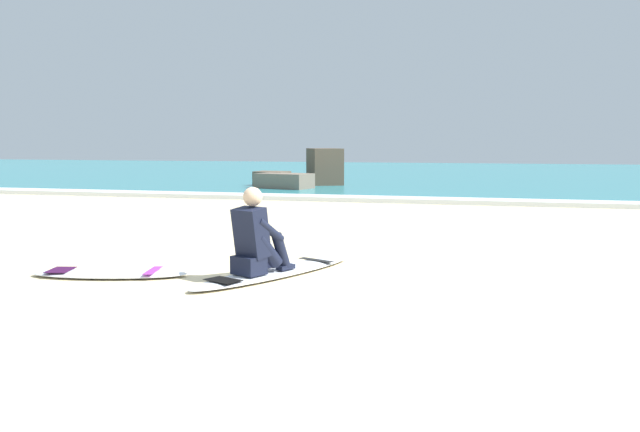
# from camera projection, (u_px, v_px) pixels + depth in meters

# --- Properties ---
(ground_plane) EXTENTS (80.00, 80.00, 0.00)m
(ground_plane) POSITION_uv_depth(u_px,v_px,m) (316.00, 272.00, 7.77)
(ground_plane) COLOR beige
(sea) EXTENTS (80.00, 28.00, 0.10)m
(sea) POSITION_uv_depth(u_px,v_px,m) (452.00, 174.00, 29.81)
(sea) COLOR teal
(sea) RESTS_ON ground
(breaking_foam) EXTENTS (80.00, 0.90, 0.11)m
(breaking_foam) POSITION_uv_depth(u_px,v_px,m) (414.00, 200.00, 16.66)
(breaking_foam) COLOR white
(breaking_foam) RESTS_ON ground
(surfboard_main) EXTENTS (1.51, 2.54, 0.08)m
(surfboard_main) POSITION_uv_depth(u_px,v_px,m) (276.00, 272.00, 7.59)
(surfboard_main) COLOR silver
(surfboard_main) RESTS_ON ground
(surfer_seated) EXTENTS (0.59, 0.77, 0.95)m
(surfer_seated) POSITION_uv_depth(u_px,v_px,m) (256.00, 240.00, 7.31)
(surfer_seated) COLOR black
(surfer_seated) RESTS_ON surfboard_main
(surfboard_spare_near) EXTENTS (1.82, 0.90, 0.08)m
(surfboard_spare_near) POSITION_uv_depth(u_px,v_px,m) (110.00, 273.00, 7.50)
(surfboard_spare_near) COLOR silver
(surfboard_spare_near) RESTS_ON ground
(rock_outcrop_distant) EXTENTS (2.77, 3.55, 1.28)m
(rock_outcrop_distant) POSITION_uv_depth(u_px,v_px,m) (307.00, 173.00, 21.37)
(rock_outcrop_distant) COLOR brown
(rock_outcrop_distant) RESTS_ON ground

